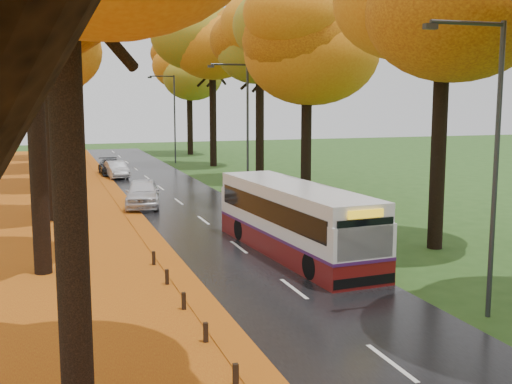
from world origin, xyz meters
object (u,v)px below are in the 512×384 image
streetlamp_mid (244,120)px  bus (294,218)px  car_dark (111,167)px  car_silver (117,169)px  streetlamp_near (489,147)px  car_white (143,193)px  streetlamp_far (172,112)px

streetlamp_mid → bus: 14.29m
bus → car_dark: bus is taller
streetlamp_mid → car_dark: size_ratio=1.93×
car_silver → car_dark: bearing=89.6°
streetlamp_near → car_silver: size_ratio=2.12×
car_silver → car_dark: car_silver is taller
bus → car_silver: bearing=94.1°
streetlamp_near → car_white: size_ratio=1.77×
streetlamp_near → car_dark: 37.51m
bus → streetlamp_near: bearing=-79.2°
streetlamp_mid → car_silver: bearing=116.1°
car_white → streetlamp_far: bearing=85.0°
streetlamp_mid → car_dark: bearing=113.1°
car_white → car_dark: car_white is taller
streetlamp_mid → streetlamp_far: (0.00, 22.00, 0.00)m
streetlamp_near → car_dark: bearing=99.7°
streetlamp_mid → streetlamp_far: same height
streetlamp_far → bus: streetlamp_far is taller
streetlamp_far → car_dark: 10.43m
bus → car_dark: 28.78m
car_silver → streetlamp_near: bearing=-84.9°
streetlamp_near → bus: 9.17m
car_silver → streetlamp_mid: bearing=-68.9°
streetlamp_near → car_dark: streetlamp_near is taller
streetlamp_near → streetlamp_far: 44.00m
car_white → streetlamp_mid: bearing=20.2°
bus → car_white: bus is taller
streetlamp_near → bus: bearing=105.1°
streetlamp_mid → bus: size_ratio=0.78×
streetlamp_near → streetlamp_mid: (0.00, 22.00, 0.00)m
bus → car_white: size_ratio=2.28×
streetlamp_mid → streetlamp_far: size_ratio=1.00×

